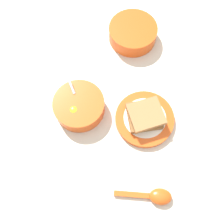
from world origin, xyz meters
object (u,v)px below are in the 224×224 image
object	(u,v)px
toast_sandwich	(145,115)
soup_spoon	(155,196)
egg_bowl	(79,106)
toast_plate	(145,119)
congee_bowl	(133,33)

from	to	relation	value
toast_sandwich	soup_spoon	size ratio (longest dim) A/B	0.91
egg_bowl	toast_sandwich	xyz separation A→B (m)	(-0.09, 0.18, 0.01)
toast_plate	soup_spoon	bearing A→B (deg)	40.53
egg_bowl	congee_bowl	world-z (taller)	egg_bowl
egg_bowl	soup_spoon	size ratio (longest dim) A/B	1.03
egg_bowl	toast_sandwich	distance (m)	0.20
egg_bowl	soup_spoon	distance (m)	0.35
congee_bowl	soup_spoon	bearing A→B (deg)	41.09
toast_sandwich	soup_spoon	distance (m)	0.23
soup_spoon	congee_bowl	world-z (taller)	congee_bowl
egg_bowl	toast_plate	world-z (taller)	egg_bowl
egg_bowl	toast_sandwich	world-z (taller)	egg_bowl
egg_bowl	congee_bowl	xyz separation A→B (m)	(-0.32, -0.02, 0.00)
toast_sandwich	soup_spoon	xyz separation A→B (m)	(0.17, 0.15, -0.03)
egg_bowl	soup_spoon	xyz separation A→B (m)	(0.08, 0.33, -0.01)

